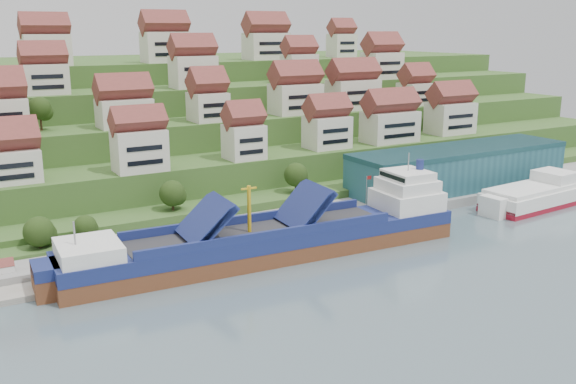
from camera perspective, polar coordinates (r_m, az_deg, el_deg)
ground at (r=122.78m, az=2.95°, el=-5.07°), size 300.00×300.00×0.00m
quay at (r=145.11m, az=6.36°, el=-1.62°), size 180.00×14.00×2.20m
hillside at (r=212.39m, az=-12.48°, el=5.85°), size 260.00×128.00×31.00m
hillside_village at (r=170.98m, az=-7.26°, el=8.65°), size 154.31×64.60×28.81m
hillside_trees at (r=152.65m, az=-11.19°, el=5.15°), size 134.36×62.06×30.73m
warehouse at (r=165.61m, az=14.97°, el=2.15°), size 60.00×15.00×10.00m
flagpole at (r=138.66m, az=7.02°, el=0.09°), size 1.28×0.16×8.00m
cargo_ship at (r=118.08m, az=-0.76°, el=-4.22°), size 75.70×15.62×16.64m
second_ship at (r=162.06m, az=21.23°, el=-0.31°), size 29.43×12.85×8.32m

